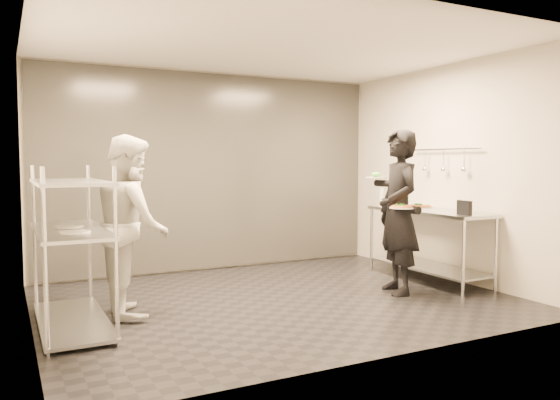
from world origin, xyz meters
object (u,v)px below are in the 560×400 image
pass_rack (71,245)px  pizza_plate_far (420,207)px  bottle_clear (407,201)px  waiter (398,212)px  chef (132,225)px  pos_monitor (464,208)px  prep_counter (428,233)px  salad_plate (376,176)px  bottle_green (382,197)px  bottle_dark (390,197)px  pizza_plate_near (402,207)px

pass_rack → pizza_plate_far: size_ratio=5.50×
bottle_clear → waiter: bearing=-135.2°
chef → pos_monitor: chef is taller
prep_counter → chef: chef is taller
salad_plate → chef: bearing=174.4°
prep_counter → pizza_plate_far: bearing=-139.3°
pass_rack → bottle_clear: size_ratio=9.28×
bottle_clear → chef: bearing=-175.8°
salad_plate → bottle_green: 1.21m
chef → bottle_dark: bearing=-75.8°
chef → pizza_plate_far: size_ratio=6.20×
waiter → bottle_clear: waiter is taller
chef → bottle_clear: size_ratio=10.46×
pass_rack → chef: (0.60, 0.20, 0.13)m
pizza_plate_far → salad_plate: (-0.29, 0.45, 0.35)m
chef → bottle_clear: (3.77, 0.27, 0.10)m
salad_plate → bottle_clear: 1.15m
prep_counter → waiter: 0.92m
pos_monitor → chef: bearing=176.7°
pass_rack → bottle_green: bearing=10.8°
pizza_plate_far → pos_monitor: 0.53m
prep_counter → bottle_green: bottle_green is taller
salad_plate → pizza_plate_far: bearing=-57.6°
bottle_clear → bottle_green: bearing=118.8°
salad_plate → pos_monitor: size_ratio=1.05×
prep_counter → pizza_plate_near: (-0.89, -0.55, 0.41)m
pos_monitor → bottle_dark: size_ratio=1.00×
chef → pizza_plate_far: 3.20m
bottle_green → bottle_dark: (0.15, 0.00, -0.01)m
waiter → prep_counter: bearing=129.2°
bottle_green → bottle_clear: bottle_green is taller
pizza_plate_near → pizza_plate_far: bearing=3.2°
bottle_green → bottle_dark: bearing=0.0°
bottle_dark → pos_monitor: bearing=-95.0°
pizza_plate_far → pos_monitor: pos_monitor is taller
pizza_plate_near → salad_plate: (-0.01, 0.47, 0.34)m
pass_rack → pizza_plate_near: (3.44, -0.54, 0.26)m
chef → salad_plate: bearing=-90.5°
chef → salad_plate: 2.88m
pizza_plate_near → pos_monitor: bearing=-12.7°
prep_counter → bottle_clear: (0.04, 0.47, 0.38)m
salad_plate → bottle_dark: size_ratio=1.05×
pos_monitor → bottle_dark: bearing=96.0°
pass_rack → pos_monitor: size_ratio=6.77×
pizza_plate_near → bottle_dark: bottle_dark is taller
waiter → bottle_clear: size_ratio=11.08×
prep_counter → bottle_green: size_ratio=7.13×
waiter → pass_rack: bearing=-80.4°
waiter → salad_plate: size_ratio=7.72×
waiter → pizza_plate_near: 0.24m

